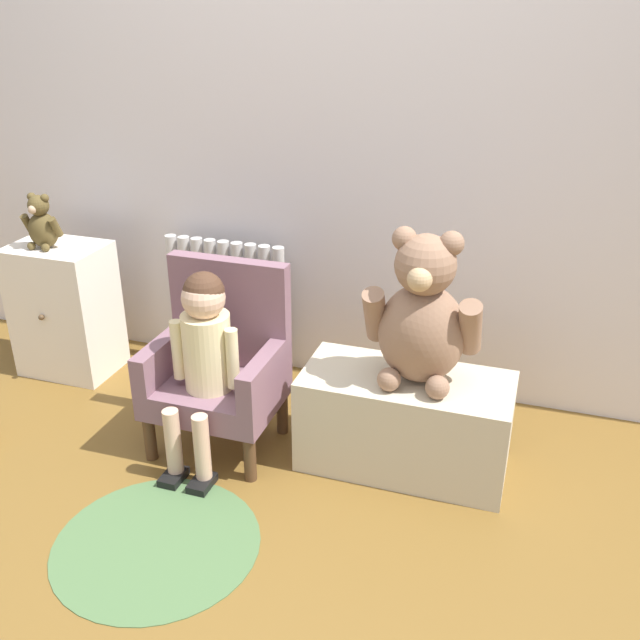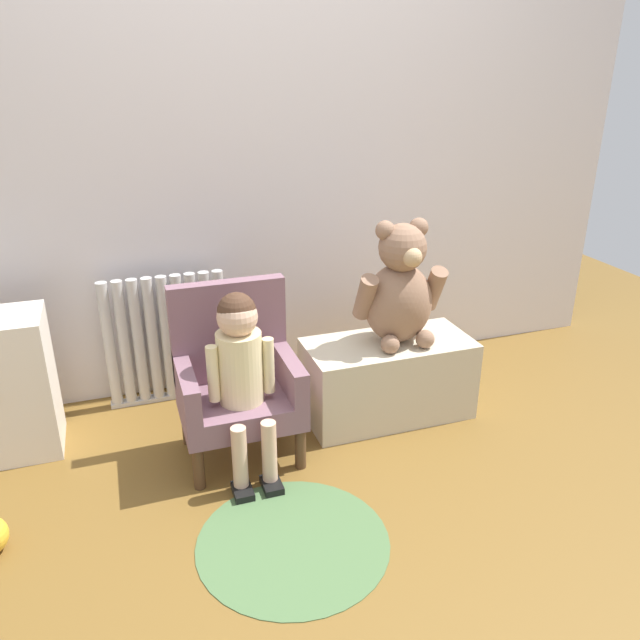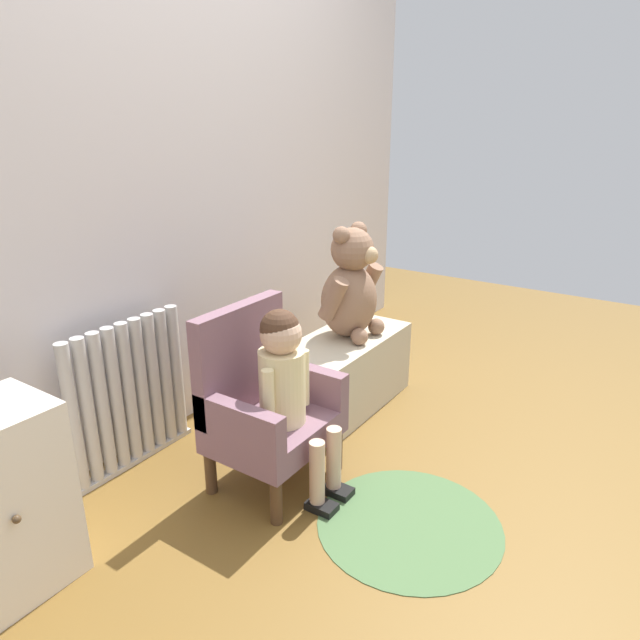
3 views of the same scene
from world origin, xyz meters
TOP-DOWN VIEW (x-y plane):
  - ground_plane at (0.00, 0.00)m, footprint 6.00×6.00m
  - back_wall at (0.00, 1.10)m, footprint 3.80×0.05m
  - radiator at (-0.46, 0.98)m, footprint 0.56×0.05m
  - child_armchair at (-0.25, 0.46)m, footprint 0.46×0.37m
  - child_figure at (-0.25, 0.35)m, footprint 0.25×0.35m
  - low_bench at (0.43, 0.52)m, footprint 0.72×0.34m
  - large_teddy_bear at (0.47, 0.52)m, footprint 0.39×0.27m
  - floor_rug at (-0.20, -0.13)m, footprint 0.64×0.64m

SIDE VIEW (x-z plane):
  - ground_plane at x=0.00m, z-range 0.00..0.00m
  - floor_rug at x=-0.20m, z-range 0.00..0.01m
  - low_bench at x=0.43m, z-range 0.00..0.35m
  - radiator at x=-0.46m, z-range 0.00..0.60m
  - child_armchair at x=-0.25m, z-range -0.02..0.66m
  - child_figure at x=-0.25m, z-range 0.10..0.81m
  - large_teddy_bear at x=0.47m, z-range 0.32..0.85m
  - back_wall at x=0.00m, z-range 0.00..2.40m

